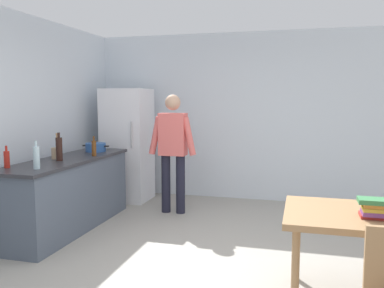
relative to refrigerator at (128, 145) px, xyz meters
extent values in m
plane|color=#9E998E|center=(1.90, -2.40, -0.90)|extent=(14.00, 14.00, 0.00)
cube|color=silver|center=(1.90, 0.60, 0.45)|extent=(6.40, 0.12, 2.70)
cube|color=#4C5666|center=(-0.10, -1.60, -0.47)|extent=(0.60, 2.12, 0.86)
cube|color=#2D2D33|center=(-0.10, -1.60, -0.02)|extent=(0.64, 2.20, 0.04)
cube|color=white|center=(0.00, 0.00, 0.00)|extent=(0.70, 0.64, 1.80)
cylinder|color=#B2B2B7|center=(0.22, -0.34, 0.20)|extent=(0.02, 0.02, 0.40)
cylinder|color=#1E1E2D|center=(0.84, -0.55, -0.48)|extent=(0.13, 0.13, 0.84)
cylinder|color=#1E1E2D|center=(1.06, -0.55, -0.48)|extent=(0.13, 0.13, 0.84)
cube|color=#E56660|center=(0.95, -0.55, 0.24)|extent=(0.38, 0.22, 0.60)
sphere|color=tan|center=(0.95, -0.55, 0.69)|extent=(0.22, 0.22, 0.22)
cylinder|color=#E56660|center=(0.70, -0.59, 0.22)|extent=(0.20, 0.09, 0.55)
cylinder|color=#E56660|center=(1.20, -0.59, 0.22)|extent=(0.20, 0.09, 0.55)
cube|color=#9E754C|center=(3.30, -2.70, -0.18)|extent=(1.40, 0.90, 0.05)
cylinder|color=#9E754C|center=(2.70, -3.05, -0.55)|extent=(0.06, 0.06, 0.70)
cylinder|color=#9E754C|center=(2.70, -2.35, -0.55)|extent=(0.06, 0.06, 0.70)
cylinder|color=#285193|center=(-0.08, -0.90, 0.06)|extent=(0.28, 0.28, 0.12)
cube|color=black|center=(-0.25, -0.90, 0.08)|extent=(0.06, 0.03, 0.02)
cube|color=black|center=(0.09, -0.90, 0.08)|extent=(0.06, 0.03, 0.02)
cylinder|color=tan|center=(-0.21, -1.67, 0.07)|extent=(0.11, 0.11, 0.14)
cylinder|color=olive|center=(-0.19, -1.67, 0.21)|extent=(0.02, 0.05, 0.22)
cylinder|color=olive|center=(-0.19, -1.68, 0.21)|extent=(0.02, 0.04, 0.22)
cylinder|color=#B22319|center=(-0.33, -2.39, 0.09)|extent=(0.06, 0.06, 0.18)
cylinder|color=#B22319|center=(-0.33, -2.39, 0.21)|extent=(0.02, 0.02, 0.06)
cylinder|color=black|center=(-0.08, -1.79, 0.14)|extent=(0.08, 0.08, 0.28)
cylinder|color=black|center=(-0.08, -1.79, 0.31)|extent=(0.03, 0.03, 0.06)
cylinder|color=#5B3314|center=(0.12, -1.32, 0.10)|extent=(0.06, 0.06, 0.20)
cylinder|color=#5B3314|center=(0.12, -1.32, 0.23)|extent=(0.02, 0.02, 0.06)
cylinder|color=silver|center=(0.02, -2.37, 0.12)|extent=(0.07, 0.07, 0.24)
cylinder|color=silver|center=(0.02, -2.37, 0.27)|extent=(0.03, 0.03, 0.06)
cube|color=#B22D28|center=(3.28, -2.80, -0.14)|extent=(0.24, 0.16, 0.03)
cube|color=#753D7F|center=(3.30, -2.82, -0.11)|extent=(0.27, 0.17, 0.03)
cube|color=gold|center=(3.28, -2.82, -0.08)|extent=(0.23, 0.15, 0.03)
cube|color=orange|center=(3.29, -2.81, -0.05)|extent=(0.23, 0.15, 0.03)
cube|color=#387A47|center=(3.28, -2.82, -0.02)|extent=(0.28, 0.15, 0.04)
camera|label=1|loc=(2.71, -6.03, 0.74)|focal=37.99mm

